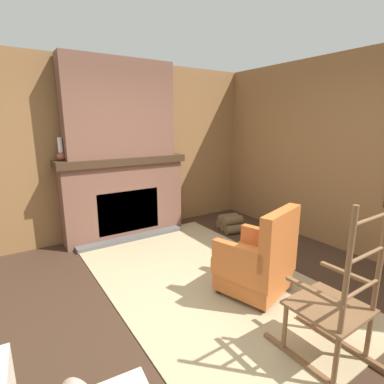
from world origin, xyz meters
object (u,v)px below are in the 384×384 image
(armchair, at_px, (258,263))
(oil_lamp_vase, at_px, (61,152))
(storage_case, at_px, (142,151))
(decorative_plate_on_mantel, at_px, (124,149))
(rocking_chair, at_px, (334,309))
(firewood_stack, at_px, (230,223))

(armchair, height_order, oil_lamp_vase, oil_lamp_vase)
(storage_case, distance_m, decorative_plate_on_mantel, 0.28)
(armchair, xyz_separation_m, rocking_chair, (0.97, -0.20, 0.08))
(oil_lamp_vase, height_order, decorative_plate_on_mantel, oil_lamp_vase)
(firewood_stack, bearing_deg, armchair, -31.97)
(armchair, relative_size, rocking_chair, 0.74)
(armchair, relative_size, decorative_plate_on_mantel, 4.19)
(firewood_stack, bearing_deg, rocking_chair, -25.10)
(rocking_chair, bearing_deg, storage_case, -1.00)
(armchair, bearing_deg, decorative_plate_on_mantel, -5.71)
(firewood_stack, bearing_deg, oil_lamp_vase, -108.66)
(decorative_plate_on_mantel, bearing_deg, firewood_stack, 60.66)
(rocking_chair, height_order, firewood_stack, rocking_chair)
(storage_case, bearing_deg, decorative_plate_on_mantel, -94.16)
(firewood_stack, height_order, oil_lamp_vase, oil_lamp_vase)
(rocking_chair, xyz_separation_m, oil_lamp_vase, (-3.39, -1.19, 0.94))
(decorative_plate_on_mantel, bearing_deg, storage_case, 85.84)
(rocking_chair, bearing_deg, firewood_stack, -25.95)
(firewood_stack, height_order, storage_case, storage_case)
(oil_lamp_vase, bearing_deg, decorative_plate_on_mantel, 91.24)
(armchair, bearing_deg, storage_case, -12.04)
(storage_case, bearing_deg, firewood_stack, 55.98)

